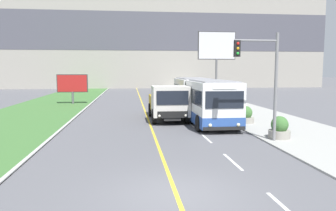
{
  "coord_description": "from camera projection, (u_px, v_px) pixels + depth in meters",
  "views": [
    {
      "loc": [
        -1.32,
        -9.27,
        3.66
      ],
      "look_at": [
        1.1,
        11.56,
        1.4
      ],
      "focal_mm": 35.0,
      "sensor_mm": 36.0,
      "label": 1
    }
  ],
  "objects": [
    {
      "name": "ground_plane",
      "position": [
        176.0,
        194.0,
        9.7
      ],
      "size": [
        300.0,
        300.0,
        0.0
      ],
      "primitive_type": "plane",
      "color": "#56565B"
    },
    {
      "name": "city_bus",
      "position": [
        201.0,
        99.0,
        24.35
      ],
      "size": [
        2.67,
        12.16,
        3.02
      ],
      "color": "white",
      "rests_on": "ground_plane"
    },
    {
      "name": "traffic_light_mast",
      "position": [
        263.0,
        73.0,
        16.34
      ],
      "size": [
        2.28,
        0.32,
        5.52
      ],
      "color": "slate",
      "rests_on": "ground_plane"
    },
    {
      "name": "lane_marking_centre",
      "position": [
        179.0,
        174.0,
        11.6
      ],
      "size": [
        2.88,
        140.0,
        0.01
      ],
      "color": "gold",
      "rests_on": "ground_plane"
    },
    {
      "name": "billboard_small",
      "position": [
        72.0,
        84.0,
        35.54
      ],
      "size": [
        3.27,
        0.24,
        3.23
      ],
      "color": "#59595B",
      "rests_on": "ground_plane"
    },
    {
      "name": "planter_round_near",
      "position": [
        279.0,
        129.0,
        17.3
      ],
      "size": [
        1.13,
        1.13,
        1.18
      ],
      "color": "gray",
      "rests_on": "sidewalk_right"
    },
    {
      "name": "apartment_block_background",
      "position": [
        136.0,
        36.0,
        68.97
      ],
      "size": [
        80.0,
        8.04,
        21.79
      ],
      "color": "gray",
      "rests_on": "ground_plane"
    },
    {
      "name": "billboard_large",
      "position": [
        217.0,
        49.0,
        37.08
      ],
      "size": [
        4.32,
        0.24,
        8.01
      ],
      "color": "#59595B",
      "rests_on": "ground_plane"
    },
    {
      "name": "planter_round_second",
      "position": [
        246.0,
        116.0,
        22.38
      ],
      "size": [
        1.14,
        1.14,
        1.15
      ],
      "color": "gray",
      "rests_on": "sidewalk_right"
    },
    {
      "name": "dump_truck",
      "position": [
        169.0,
        103.0,
        23.41
      ],
      "size": [
        2.58,
        6.71,
        2.58
      ],
      "color": "black",
      "rests_on": "ground_plane"
    }
  ]
}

